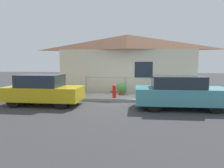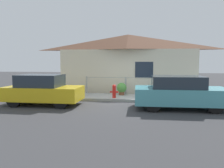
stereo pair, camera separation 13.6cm
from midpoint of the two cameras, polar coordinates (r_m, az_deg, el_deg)
ground_plane at (r=11.34m, az=3.16°, el=-4.73°), size 60.00×60.00×0.00m
sidewalk at (r=12.31m, az=3.57°, el=-3.54°), size 24.00×2.02×0.14m
house at (r=14.67m, az=4.45°, el=9.89°), size 9.03×2.23×3.87m
fence at (r=13.08m, az=3.89°, el=-0.12°), size 4.90×0.10×1.04m
car_left at (r=10.98m, az=-17.27°, el=-1.49°), size 3.62×1.67×1.47m
car_right at (r=10.06m, az=17.63°, el=-2.14°), size 4.01×1.83×1.46m
fire_hydrant at (r=11.69m, az=0.90°, el=-1.81°), size 0.45×0.20×0.72m
potted_plant_near_hydrant at (r=12.70m, az=2.84°, el=-1.10°), size 0.58×0.58×0.72m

